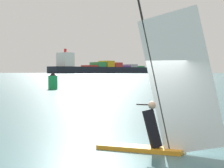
# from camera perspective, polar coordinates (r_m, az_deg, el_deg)

# --- Properties ---
(ground_plane) EXTENTS (4000.00, 4000.00, 0.00)m
(ground_plane) POSITION_cam_1_polar(r_m,az_deg,el_deg) (10.54, 4.02, -10.18)
(ground_plane) COLOR #386066
(windsurfer) EXTENTS (3.52, 1.28, 4.42)m
(windsurfer) POSITION_cam_1_polar(r_m,az_deg,el_deg) (10.45, 7.59, -3.72)
(windsurfer) COLOR orange
(windsurfer) RESTS_ON ground_plane
(cargo_ship) EXTENTS (157.33, 172.79, 38.10)m
(cargo_ship) POSITION_cam_1_polar(r_m,az_deg,el_deg) (640.39, -1.58, 2.39)
(cargo_ship) COLOR black
(cargo_ship) RESTS_ON ground_plane
(channel_buoy) EXTENTS (1.18, 1.18, 2.22)m
(channel_buoy) POSITION_cam_1_polar(r_m,az_deg,el_deg) (48.83, -8.80, 0.38)
(channel_buoy) COLOR #19994C
(channel_buoy) RESTS_ON ground_plane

